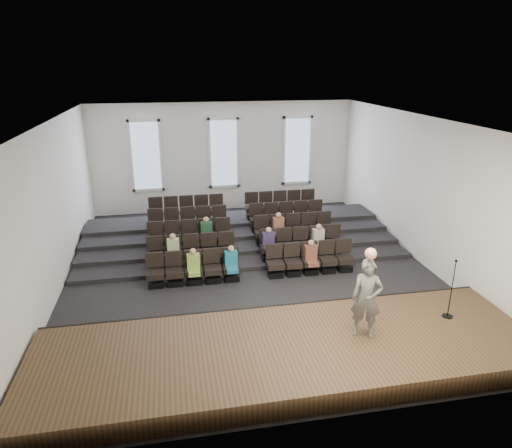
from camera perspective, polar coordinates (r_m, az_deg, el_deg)
The scene contains 14 objects.
ground at distance 15.56m, azimuth -0.71°, elevation -5.80°, with size 14.00×14.00×0.00m, color black.
ceiling at distance 14.14m, azimuth -0.79°, elevation 12.85°, with size 12.00×14.00×0.02m, color white.
wall_back at distance 21.41m, azimuth -4.05°, elevation 8.33°, with size 12.00×0.04×5.00m, color white.
wall_front at distance 8.36m, azimuth 7.81°, elevation -10.61°, with size 12.00×0.04×5.00m, color white.
wall_left at distance 14.89m, azimuth -24.21°, elevation 1.56°, with size 0.04×14.00×5.00m, color white.
wall_right at distance 16.74m, azimuth 20.04°, elevation 3.97°, with size 0.04×14.00×5.00m, color white.
stage at distance 11.12m, azimuth 4.06°, elevation -15.78°, with size 11.80×3.60×0.50m, color #4A381F.
stage_lip at distance 12.56m, azimuth 2.00°, elevation -11.20°, with size 11.80×0.06×0.52m, color black.
risers at distance 18.36m, azimuth -2.44°, elevation -1.06°, with size 11.80×4.80×0.60m.
seating_rows at distance 16.68m, azimuth -1.64°, elevation -1.45°, with size 6.80×4.70×1.67m.
windows at distance 21.30m, azimuth -4.04°, elevation 8.82°, with size 8.44×0.10×3.24m.
audience at distance 15.52m, azimuth -0.93°, elevation -2.60°, with size 5.45×2.64×1.10m.
speaker at distance 11.09m, azimuth 13.66°, elevation -9.03°, with size 0.71×0.46×1.93m, color #585653.
mic_stand at distance 12.72m, azimuth 23.08°, elevation -8.74°, with size 0.27×0.27×1.60m.
Camera 1 is at (-2.43, -13.83, 6.69)m, focal length 32.00 mm.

